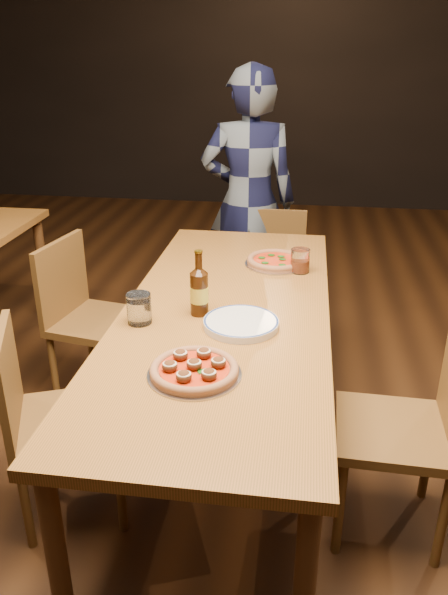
# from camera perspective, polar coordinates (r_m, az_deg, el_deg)

# --- Properties ---
(ground) EXTENTS (9.00, 9.00, 0.00)m
(ground) POSITION_cam_1_polar(r_m,az_deg,el_deg) (2.67, 0.16, -15.86)
(ground) COLOR black
(table_main) EXTENTS (0.80, 2.00, 0.75)m
(table_main) POSITION_cam_1_polar(r_m,az_deg,el_deg) (2.30, 0.18, -2.73)
(table_main) COLOR brown
(table_main) RESTS_ON ground
(chair_main_nw) EXTENTS (0.51, 0.51, 0.84)m
(chair_main_nw) POSITION_cam_1_polar(r_m,az_deg,el_deg) (2.28, -15.16, -11.42)
(chair_main_nw) COLOR brown
(chair_main_nw) RESTS_ON ground
(chair_main_sw) EXTENTS (0.47, 0.47, 0.87)m
(chair_main_sw) POSITION_cam_1_polar(r_m,az_deg,el_deg) (2.95, -12.20, -2.25)
(chair_main_sw) COLOR brown
(chair_main_sw) RESTS_ON ground
(chair_main_e) EXTENTS (0.42, 0.42, 0.87)m
(chair_main_e) POSITION_cam_1_polar(r_m,az_deg,el_deg) (2.21, 16.36, -12.33)
(chair_main_e) COLOR brown
(chair_main_e) RESTS_ON ground
(chair_end) EXTENTS (0.39, 0.39, 0.83)m
(chair_end) POSITION_cam_1_polar(r_m,az_deg,el_deg) (3.46, 4.62, 1.81)
(chair_end) COLOR brown
(chair_end) RESTS_ON ground
(pizza_meatball) EXTENTS (0.30, 0.30, 0.05)m
(pizza_meatball) POSITION_cam_1_polar(r_m,az_deg,el_deg) (1.82, -2.94, -7.06)
(pizza_meatball) COLOR #B7B7BF
(pizza_meatball) RESTS_ON table_main
(pizza_margherita) EXTENTS (0.28, 0.28, 0.04)m
(pizza_margherita) POSITION_cam_1_polar(r_m,az_deg,el_deg) (2.72, 5.06, 3.60)
(pizza_margherita) COLOR #B7B7BF
(pizza_margherita) RESTS_ON table_main
(plate_stack) EXTENTS (0.28, 0.28, 0.03)m
(plate_stack) POSITION_cam_1_polar(r_m,az_deg,el_deg) (2.12, 1.69, -2.58)
(plate_stack) COLOR white
(plate_stack) RESTS_ON table_main
(beer_bottle) EXTENTS (0.07, 0.07, 0.25)m
(beer_bottle) POSITION_cam_1_polar(r_m,az_deg,el_deg) (2.19, -2.45, 0.50)
(beer_bottle) COLOR black
(beer_bottle) RESTS_ON table_main
(water_glass) EXTENTS (0.09, 0.09, 0.11)m
(water_glass) POSITION_cam_1_polar(r_m,az_deg,el_deg) (2.16, -8.35, -1.07)
(water_glass) COLOR white
(water_glass) RESTS_ON table_main
(amber_glass) EXTENTS (0.09, 0.09, 0.11)m
(amber_glass) POSITION_cam_1_polar(r_m,az_deg,el_deg) (2.64, 7.50, 3.61)
(amber_glass) COLOR #8C360F
(amber_glass) RESTS_ON table_main
(diner) EXTENTS (0.62, 0.44, 1.61)m
(diner) POSITION_cam_1_polar(r_m,az_deg,el_deg) (3.61, 2.42, 9.33)
(diner) COLOR black
(diner) RESTS_ON ground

